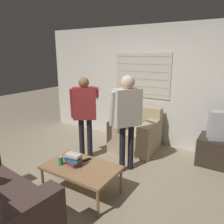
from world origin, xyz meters
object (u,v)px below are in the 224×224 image
coffee_table (81,169)px  person_right_standing (127,112)px  book_stack (74,159)px  person_left_standing (85,108)px  armchair_beige (136,133)px  soda_can (61,161)px  spare_remote (87,160)px

coffee_table → person_right_standing: person_right_standing is taller
person_right_standing → book_stack: bearing=-166.5°
coffee_table → person_left_standing: bearing=125.0°
coffee_table → person_right_standing: 1.16m
person_left_standing → book_stack: 1.18m
coffee_table → person_right_standing: (0.24, 0.92, 0.66)m
person_right_standing → armchair_beige: bearing=48.9°
armchair_beige → coffee_table: armchair_beige is taller
person_left_standing → person_right_standing: 0.88m
armchair_beige → coffee_table: 1.79m
armchair_beige → person_right_standing: bearing=102.1°
soda_can → coffee_table: bearing=21.8°
person_left_standing → soda_can: bearing=-106.3°
armchair_beige → person_left_standing: size_ratio=0.58×
coffee_table → spare_remote: (-0.04, 0.19, 0.05)m
armchair_beige → spare_remote: (-0.04, -1.61, 0.08)m
person_left_standing → book_stack: size_ratio=6.22×
person_right_standing → soda_can: size_ratio=12.98×
spare_remote → person_left_standing: bearing=148.4°
spare_remote → armchair_beige: bearing=107.3°
person_right_standing → person_left_standing: bearing=123.9°
coffee_table → spare_remote: bearing=101.7°
book_stack → spare_remote: bearing=69.5°
person_left_standing → soda_can: (0.36, -1.03, -0.50)m
book_stack → coffee_table: bearing=9.3°
person_left_standing → spare_remote: 1.10m
book_stack → spare_remote: book_stack is taller
person_right_standing → book_stack: size_ratio=6.53×
spare_remote → person_right_standing: bearing=88.2°
coffee_table → soda_can: soda_can is taller
book_stack → person_left_standing: bearing=119.4°
book_stack → spare_remote: 0.23m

